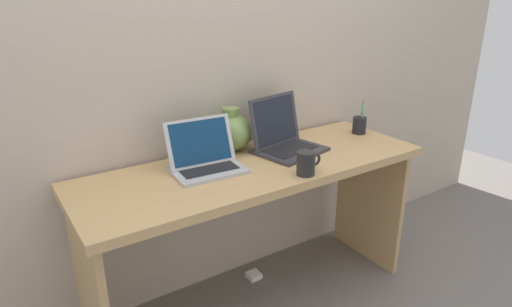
{
  "coord_description": "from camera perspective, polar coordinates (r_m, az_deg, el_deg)",
  "views": [
    {
      "loc": [
        -1.03,
        -1.55,
        1.51
      ],
      "look_at": [
        0.0,
        0.0,
        0.81
      ],
      "focal_mm": 31.01,
      "sensor_mm": 36.0,
      "label": 1
    }
  ],
  "objects": [
    {
      "name": "laptop_left",
      "position": [
        1.94,
        -6.68,
        -0.43
      ],
      "size": [
        0.32,
        0.24,
        0.22
      ],
      "color": "#B2B2B7",
      "rests_on": "desk"
    },
    {
      "name": "pen_cup",
      "position": [
        2.48,
        13.2,
        3.62
      ],
      "size": [
        0.07,
        0.07,
        0.19
      ],
      "color": "black",
      "rests_on": "desk"
    },
    {
      "name": "back_wall",
      "position": [
        2.16,
        -4.83,
        12.33
      ],
      "size": [
        4.4,
        0.04,
        2.4
      ],
      "primitive_type": "cube",
      "color": "#BCAD99",
      "rests_on": "ground"
    },
    {
      "name": "desk",
      "position": [
        2.07,
        0.0,
        -5.35
      ],
      "size": [
        1.64,
        0.56,
        0.76
      ],
      "color": "tan",
      "rests_on": "ground"
    },
    {
      "name": "green_vase",
      "position": [
        2.15,
        -3.26,
        2.82
      ],
      "size": [
        0.2,
        0.2,
        0.21
      ],
      "color": "#75934C",
      "rests_on": "desk"
    },
    {
      "name": "laptop_right",
      "position": [
        2.16,
        3.5,
        2.24
      ],
      "size": [
        0.36,
        0.32,
        0.26
      ],
      "color": "#333338",
      "rests_on": "desk"
    },
    {
      "name": "ground_plane",
      "position": [
        2.39,
        0.0,
        -18.43
      ],
      "size": [
        6.0,
        6.0,
        0.0
      ],
      "primitive_type": "plane",
      "color": "slate"
    },
    {
      "name": "coffee_mug",
      "position": [
        1.89,
        6.52,
        -1.24
      ],
      "size": [
        0.12,
        0.08,
        0.1
      ],
      "color": "black",
      "rests_on": "desk"
    },
    {
      "name": "power_brick",
      "position": [
        2.54,
        -0.29,
        -15.45
      ],
      "size": [
        0.07,
        0.07,
        0.03
      ],
      "primitive_type": "cube",
      "color": "white",
      "rests_on": "ground"
    }
  ]
}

